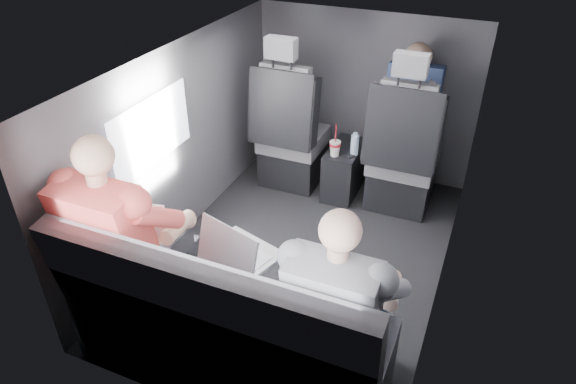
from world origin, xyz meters
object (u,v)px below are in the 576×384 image
at_px(center_console, 344,170).
at_px(passenger_front_right, 412,104).
at_px(front_seat_left, 291,140).
at_px(soda_cup, 335,148).
at_px(rear_bench, 226,332).
at_px(passenger_rear_left, 128,238).
at_px(laptop_black, 359,286).
at_px(front_seat_right, 402,161).
at_px(water_bottle, 355,145).
at_px(laptop_white, 149,224).
at_px(passenger_rear_right, 342,306).
at_px(laptop_silver, 238,251).

height_order(center_console, passenger_front_right, passenger_front_right).
height_order(front_seat_left, soda_cup, front_seat_left).
xyz_separation_m(rear_bench, passenger_rear_left, (-0.60, 0.09, 0.34)).
xyz_separation_m(center_console, soda_cup, (-0.04, -0.15, 0.26)).
bearing_deg(laptop_black, front_seat_left, 121.97).
height_order(front_seat_right, passenger_rear_left, passenger_rear_left).
bearing_deg(water_bottle, soda_cup, -149.06).
height_order(front_seat_left, passenger_rear_left, passenger_rear_left).
xyz_separation_m(center_console, laptop_white, (-0.58, -1.69, 0.43)).
height_order(rear_bench, passenger_rear_left, passenger_rear_left).
xyz_separation_m(front_seat_right, laptop_white, (-1.03, -1.65, 0.23)).
height_order(soda_cup, water_bottle, soda_cup).
distance_m(soda_cup, passenger_rear_left, 1.79).
bearing_deg(passenger_rear_right, laptop_silver, 167.05).
bearing_deg(front_seat_left, soda_cup, -15.48).
xyz_separation_m(laptop_black, passenger_rear_left, (-1.19, -0.14, 0.02)).
relative_size(laptop_white, passenger_rear_right, 0.29).
xyz_separation_m(laptop_white, laptop_black, (1.17, -0.02, 0.00)).
distance_m(front_seat_right, passenger_rear_left, 2.10).
bearing_deg(soda_cup, passenger_front_right, 38.58).
relative_size(center_console, passenger_rear_left, 0.38).
bearing_deg(water_bottle, passenger_front_right, 41.16).
xyz_separation_m(front_seat_right, laptop_silver, (-0.49, -1.67, 0.24)).
xyz_separation_m(soda_cup, laptop_black, (0.63, -1.55, 0.17)).
relative_size(front_seat_left, laptop_black, 2.96).
bearing_deg(laptop_black, laptop_silver, -179.58).
xyz_separation_m(front_seat_left, water_bottle, (0.54, -0.04, 0.08)).
xyz_separation_m(water_bottle, laptop_black, (0.50, -1.63, 0.15)).
bearing_deg(passenger_rear_left, center_console, 72.12).
distance_m(center_console, laptop_white, 1.84).
height_order(front_seat_left, front_seat_right, same).
bearing_deg(soda_cup, front_seat_right, 12.96).
height_order(soda_cup, passenger_front_right, passenger_front_right).
bearing_deg(soda_cup, front_seat_left, 164.52).
distance_m(laptop_white, passenger_rear_right, 1.15).
height_order(center_console, passenger_rear_left, passenger_rear_left).
relative_size(laptop_black, passenger_front_right, 0.55).
bearing_deg(passenger_rear_right, water_bottle, 104.66).
height_order(center_console, laptop_black, laptop_black).
relative_size(laptop_silver, passenger_rear_left, 0.33).
relative_size(front_seat_left, water_bottle, 7.08).
bearing_deg(laptop_silver, front_seat_left, 103.89).
relative_size(center_console, passenger_rear_right, 0.40).
bearing_deg(laptop_silver, rear_bench, -80.91).
xyz_separation_m(laptop_white, passenger_front_right, (1.01, 1.90, 0.12)).
height_order(laptop_silver, passenger_rear_right, passenger_rear_right).
relative_size(front_seat_right, laptop_black, 2.96).
bearing_deg(front_seat_right, front_seat_left, 180.00).
relative_size(rear_bench, laptop_black, 3.74).
relative_size(rear_bench, passenger_rear_right, 1.35).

